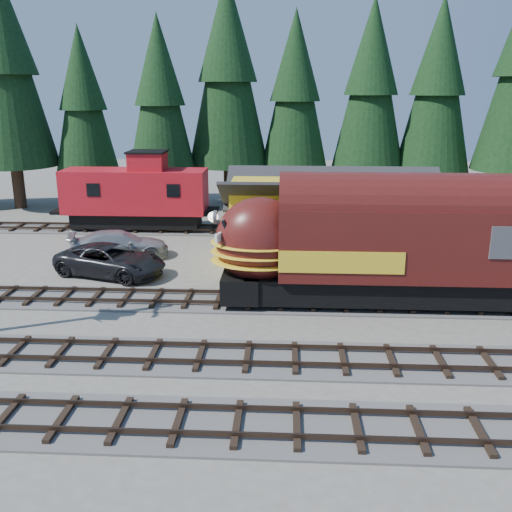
# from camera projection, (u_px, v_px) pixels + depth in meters

# --- Properties ---
(ground) EXTENTS (120.00, 120.00, 0.00)m
(ground) POSITION_uv_depth(u_px,v_px,m) (353.00, 340.00, 23.26)
(ground) COLOR #6B665B
(ground) RESTS_ON ground
(track_spur) EXTENTS (32.00, 3.20, 0.33)m
(track_spur) POSITION_uv_depth(u_px,v_px,m) (186.00, 230.00, 40.99)
(track_spur) COLOR #4C4947
(track_spur) RESTS_ON ground
(depot) EXTENTS (12.80, 7.00, 5.30)m
(depot) POSITION_uv_depth(u_px,v_px,m) (335.00, 214.00, 32.47)
(depot) COLOR gold
(depot) RESTS_ON ground
(conifer_backdrop) EXTENTS (81.13, 23.36, 17.29)m
(conifer_backdrop) POSITION_uv_depth(u_px,v_px,m) (415.00, 81.00, 43.87)
(conifer_backdrop) COLOR black
(conifer_backdrop) RESTS_ON ground
(locomotive) EXTENTS (17.55, 3.49, 4.77)m
(locomotive) POSITION_uv_depth(u_px,v_px,m) (394.00, 249.00, 26.19)
(locomotive) COLOR black
(locomotive) RESTS_ON ground
(caboose) EXTENTS (10.08, 2.92, 5.24)m
(caboose) POSITION_uv_depth(u_px,v_px,m) (136.00, 195.00, 40.45)
(caboose) COLOR black
(caboose) RESTS_ON ground
(pickup_truck_a) EXTENTS (6.66, 4.52, 1.70)m
(pickup_truck_a) POSITION_uv_depth(u_px,v_px,m) (111.00, 260.00, 31.05)
(pickup_truck_a) COLOR black
(pickup_truck_a) RESTS_ON ground
(pickup_truck_b) EXTENTS (6.19, 3.80, 1.68)m
(pickup_truck_b) POSITION_uv_depth(u_px,v_px,m) (119.00, 245.00, 34.17)
(pickup_truck_b) COLOR #9FA2A7
(pickup_truck_b) RESTS_ON ground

